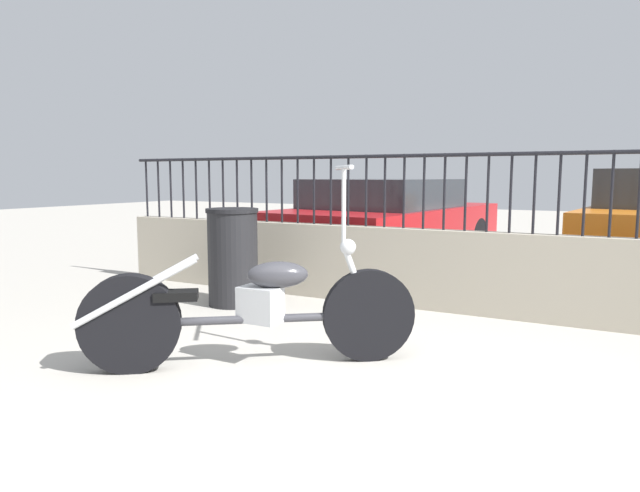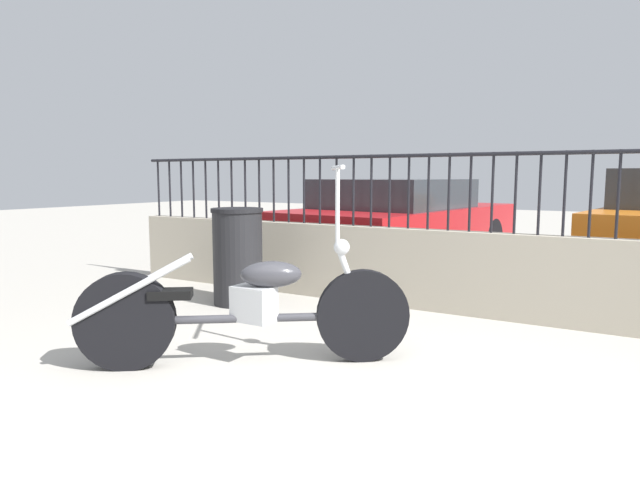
# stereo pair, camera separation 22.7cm
# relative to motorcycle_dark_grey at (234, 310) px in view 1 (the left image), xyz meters

# --- Properties ---
(ground_plane) EXTENTS (40.00, 40.00, 0.00)m
(ground_plane) POSITION_rel_motorcycle_dark_grey_xyz_m (1.06, -0.43, -0.39)
(ground_plane) COLOR #ADA89E
(low_wall) EXTENTS (8.39, 0.18, 0.77)m
(low_wall) POSITION_rel_motorcycle_dark_grey_xyz_m (1.06, 2.26, -0.00)
(low_wall) COLOR #B2A893
(low_wall) RESTS_ON ground_plane
(fence_railing) EXTENTS (8.39, 0.04, 0.72)m
(fence_railing) POSITION_rel_motorcycle_dark_grey_xyz_m (1.06, 2.26, 0.88)
(fence_railing) COLOR black
(fence_railing) RESTS_ON low_wall
(motorcycle_dark_grey) EXTENTS (1.90, 1.46, 1.36)m
(motorcycle_dark_grey) POSITION_rel_motorcycle_dark_grey_xyz_m (0.00, 0.00, 0.00)
(motorcycle_dark_grey) COLOR black
(motorcycle_dark_grey) RESTS_ON ground_plane
(trash_bin) EXTENTS (0.52, 0.52, 0.96)m
(trash_bin) POSITION_rel_motorcycle_dark_grey_xyz_m (-1.15, 1.51, 0.10)
(trash_bin) COLOR black
(trash_bin) RESTS_ON ground_plane
(car_red) EXTENTS (2.30, 4.24, 1.24)m
(car_red) POSITION_rel_motorcycle_dark_grey_xyz_m (-0.76, 4.65, 0.25)
(car_red) COLOR black
(car_red) RESTS_ON ground_plane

